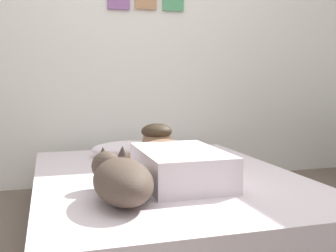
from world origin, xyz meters
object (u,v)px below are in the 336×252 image
object	(u,v)px
person_lying	(173,159)
bed	(166,202)
cell_phone	(190,193)
coffee_cup	(184,151)
dog	(121,179)
pillow	(127,149)

from	to	relation	value
person_lying	bed	bearing A→B (deg)	102.63
cell_phone	person_lying	bearing A→B (deg)	86.07
person_lying	coffee_cup	bearing A→B (deg)	65.92
bed	dog	world-z (taller)	dog
pillow	coffee_cup	size ratio (longest dim) A/B	4.16
pillow	person_lying	size ratio (longest dim) A/B	0.57
bed	person_lying	xyz separation A→B (m)	(0.02, -0.08, 0.27)
bed	coffee_cup	world-z (taller)	coffee_cup
person_lying	cell_phone	xyz separation A→B (m)	(-0.02, -0.36, -0.10)
pillow	person_lying	bearing A→B (deg)	-79.89
coffee_cup	cell_phone	size ratio (longest dim) A/B	0.89
coffee_cup	cell_phone	bearing A→B (deg)	-106.90
bed	person_lying	world-z (taller)	person_lying
dog	bed	bearing A→B (deg)	52.93
pillow	bed	bearing A→B (deg)	-80.20
dog	coffee_cup	distance (m)	1.16
dog	person_lying	bearing A→B (deg)	46.38
cell_phone	pillow	bearing A→B (deg)	95.46
pillow	cell_phone	distance (m)	1.08
dog	cell_phone	world-z (taller)	dog
person_lying	coffee_cup	world-z (taller)	person_lying
dog	cell_phone	distance (m)	0.36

